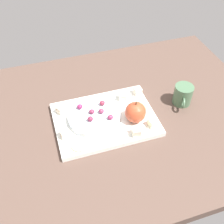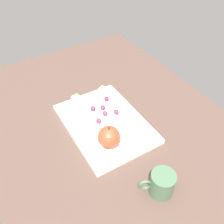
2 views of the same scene
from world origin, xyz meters
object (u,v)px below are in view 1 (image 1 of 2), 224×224
(apple_whole, at_px, (135,112))
(grape_3, at_px, (91,111))
(cheese_cube_2, at_px, (65,134))
(grape_0, at_px, (110,117))
(cracker_0, at_px, (79,145))
(cheese_cube_0, at_px, (123,97))
(cup, at_px, (183,95))
(grape_2, at_px, (90,119))
(platter, at_px, (105,119))
(cheese_cube_3, at_px, (153,123))
(cheese_cube_4, at_px, (136,132))
(grape_4, at_px, (101,111))
(cheese_cube_1, at_px, (138,91))
(cracker_1, at_px, (140,106))
(cheese_cube_5, at_px, (61,110))
(grape_1, at_px, (80,107))
(serving_dish, at_px, (94,117))

(apple_whole, xyz_separation_m, grape_3, (-0.14, 0.06, -0.01))
(cheese_cube_2, height_order, grape_0, grape_0)
(cracker_0, bearing_deg, grape_3, 57.74)
(cheese_cube_0, relative_size, cheese_cube_2, 1.00)
(cup, bearing_deg, grape_2, -176.40)
(platter, relative_size, cheese_cube_3, 12.81)
(cheese_cube_4, bearing_deg, cheese_cube_2, 164.30)
(grape_0, relative_size, grape_2, 1.00)
(grape_0, relative_size, grape_4, 1.00)
(cheese_cube_1, xyz_separation_m, cheese_cube_3, (-0.01, -0.17, 0.00))
(platter, distance_m, cheese_cube_4, 0.13)
(cheese_cube_0, bearing_deg, cracker_1, -47.01)
(platter, distance_m, cheese_cube_0, 0.12)
(cheese_cube_1, bearing_deg, cheese_cube_5, -177.91)
(grape_0, xyz_separation_m, grape_3, (-0.05, 0.05, -0.00))
(cheese_cube_3, relative_size, cup, 0.29)
(cheese_cube_5, distance_m, cracker_1, 0.29)
(cheese_cube_4, distance_m, cup, 0.25)
(cheese_cube_5, bearing_deg, cracker_1, -11.17)
(cheese_cube_2, distance_m, grape_3, 0.12)
(cheese_cube_1, bearing_deg, cheese_cube_3, -93.75)
(grape_1, height_order, cup, cup)
(grape_3, bearing_deg, cracker_1, -1.19)
(serving_dish, height_order, grape_0, grape_0)
(cheese_cube_1, bearing_deg, cup, -27.50)
(cheese_cube_1, xyz_separation_m, cracker_1, (-0.01, -0.07, -0.01))
(cheese_cube_1, height_order, grape_2, grape_2)
(platter, bearing_deg, grape_3, 154.77)
(cheese_cube_3, distance_m, grape_3, 0.21)
(cheese_cube_0, bearing_deg, grape_0, -129.75)
(cheese_cube_2, xyz_separation_m, cup, (0.45, 0.05, 0.01))
(cheese_cube_5, distance_m, grape_2, 0.12)
(grape_0, bearing_deg, apple_whole, -6.54)
(cracker_1, distance_m, cup, 0.16)
(grape_0, xyz_separation_m, cup, (0.29, 0.04, -0.01))
(cracker_1, bearing_deg, grape_4, -176.33)
(apple_whole, relative_size, cheese_cube_5, 2.65)
(grape_1, distance_m, cup, 0.38)
(cheese_cube_0, distance_m, cheese_cube_3, 0.16)
(apple_whole, xyz_separation_m, cheese_cube_4, (-0.02, -0.06, -0.02))
(cheese_cube_5, relative_size, grape_3, 1.43)
(cheese_cube_4, bearing_deg, cheese_cube_1, 67.41)
(platter, bearing_deg, cheese_cube_0, 37.23)
(grape_3, bearing_deg, cheese_cube_5, 152.33)
(serving_dish, xyz_separation_m, cheese_cube_3, (0.18, -0.09, 0.00))
(cheese_cube_3, height_order, grape_3, grape_3)
(cracker_1, bearing_deg, cracker_0, -156.72)
(cheese_cube_2, height_order, grape_1, grape_1)
(cheese_cube_0, xyz_separation_m, grape_1, (-0.17, -0.02, 0.02))
(cracker_0, distance_m, cup, 0.43)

